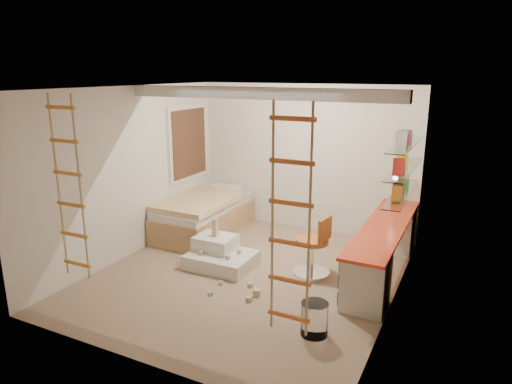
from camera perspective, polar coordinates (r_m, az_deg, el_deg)
The scene contains 15 objects.
floor at distance 6.60m, azimuth -1.17°, elevation -10.30°, with size 4.50×4.50×0.00m, color #987E62.
ceiling_beam at distance 6.24m, azimuth 0.00°, elevation 12.24°, with size 4.00×0.18×0.16m, color white.
window_frame at distance 8.37m, azimuth -8.54°, elevation 6.10°, with size 0.06×1.15×1.35m, color white.
window_blind at distance 8.35m, azimuth -8.31°, elevation 6.08°, with size 0.02×1.00×1.20m, color #4C2D1E.
rope_ladder_left at distance 5.58m, azimuth -22.31°, elevation 0.33°, with size 0.41×0.04×2.13m, color orange, non-canonical shape.
rope_ladder_right at distance 4.03m, azimuth 4.33°, elevation -3.93°, with size 0.41×0.04×2.13m, color #E05726, non-canonical shape.
waste_bin at distance 5.21m, azimuth 7.31°, elevation -15.45°, with size 0.30×0.30×0.38m, color white.
desk at distance 6.69m, azimuth 15.61°, elevation -6.75°, with size 0.56×2.80×0.75m.
shelves at distance 6.62m, azimuth 18.02°, elevation 2.74°, with size 0.25×1.80×0.71m.
bed at distance 8.16m, azimuth -6.46°, elevation -2.87°, with size 1.02×2.00×0.69m.
task_lamp at distance 7.39m, azimuth 17.09°, elevation 1.15°, with size 0.14×0.36×0.57m.
swivel_chair at distance 6.51m, azimuth 7.21°, elevation -7.67°, with size 0.59×0.59×0.88m.
play_platform at distance 6.85m, azimuth -4.57°, elevation -7.86°, with size 0.94×0.74×0.42m.
toy_blocks at distance 6.45m, azimuth -3.74°, elevation -8.53°, with size 1.18×1.03×0.69m.
books at distance 6.59m, azimuth 18.12°, elevation 3.93°, with size 0.14×0.70×0.92m.
Camera 1 is at (2.76, -5.29, 2.82)m, focal length 32.00 mm.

